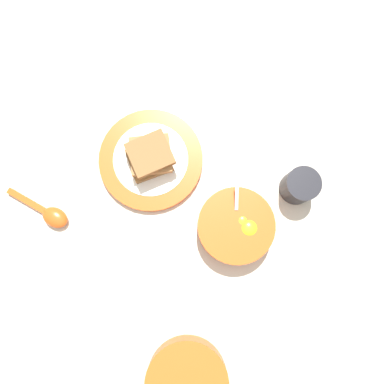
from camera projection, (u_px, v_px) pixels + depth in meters
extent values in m
plane|color=beige|center=(166.00, 216.00, 0.81)|extent=(3.00, 3.00, 0.00)
cylinder|color=#DB5119|center=(235.00, 226.00, 0.78)|extent=(0.16, 0.16, 0.05)
cylinder|color=white|center=(235.00, 226.00, 0.78)|extent=(0.13, 0.13, 0.02)
ellipsoid|color=yellow|center=(242.00, 221.00, 0.76)|extent=(0.03, 0.03, 0.02)
ellipsoid|color=yellow|center=(249.00, 228.00, 0.76)|extent=(0.04, 0.04, 0.02)
cylinder|color=black|center=(234.00, 233.00, 0.76)|extent=(0.04, 0.04, 0.00)
ellipsoid|color=silver|center=(236.00, 218.00, 0.76)|extent=(0.03, 0.02, 0.01)
cube|color=silver|center=(237.00, 197.00, 0.75)|extent=(0.04, 0.04, 0.03)
cylinder|color=#DB5119|center=(151.00, 160.00, 0.82)|extent=(0.23, 0.23, 0.02)
cylinder|color=white|center=(151.00, 159.00, 0.81)|extent=(0.16, 0.16, 0.00)
cube|color=brown|center=(149.00, 160.00, 0.80)|extent=(0.11, 0.11, 0.02)
cube|color=#9E7042|center=(151.00, 155.00, 0.79)|extent=(0.12, 0.12, 0.02)
cube|color=brown|center=(150.00, 154.00, 0.77)|extent=(0.11, 0.11, 0.02)
ellipsoid|color=#DB5119|center=(55.00, 217.00, 0.80)|extent=(0.06, 0.05, 0.03)
cube|color=#DB5119|center=(28.00, 201.00, 0.81)|extent=(0.10, 0.03, 0.01)
cylinder|color=#DB5119|center=(187.00, 381.00, 0.74)|extent=(0.16, 0.16, 0.06)
cylinder|color=white|center=(187.00, 384.00, 0.72)|extent=(0.13, 0.13, 0.02)
cylinder|color=black|center=(300.00, 186.00, 0.79)|extent=(0.07, 0.07, 0.07)
cylinder|color=#472B16|center=(303.00, 184.00, 0.76)|extent=(0.06, 0.06, 0.01)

